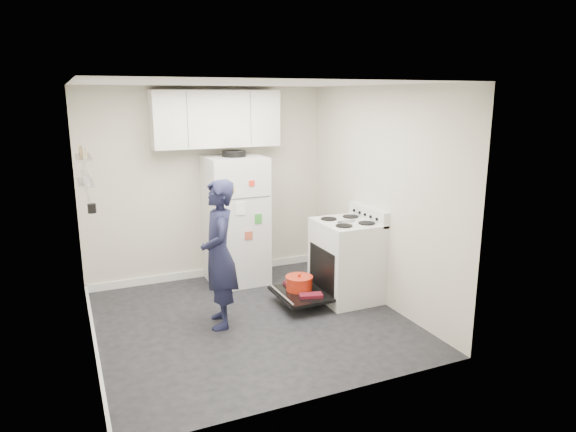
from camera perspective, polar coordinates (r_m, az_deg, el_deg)
name	(u,v)px	position (r m, az deg, el deg)	size (l,w,h in m)	color
room	(245,212)	(5.33, -4.81, 0.42)	(3.21, 3.21, 2.51)	black
electric_range	(345,261)	(6.16, 6.41, -4.98)	(0.66, 0.76, 1.10)	silver
open_oven_door	(300,288)	(6.03, 1.32, -8.01)	(0.55, 0.70, 0.24)	black
refrigerator	(236,220)	(6.63, -5.85, -0.41)	(0.72, 0.74, 1.71)	silver
upper_cabinets	(216,119)	(6.57, -7.99, 10.65)	(1.60, 0.33, 0.70)	silver
wall_shelf_rack	(85,170)	(5.42, -21.67, 4.78)	(0.14, 0.60, 0.61)	#B2B2B7
person	(219,254)	(5.38, -7.67, -4.24)	(0.57, 0.37, 1.56)	#191C38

